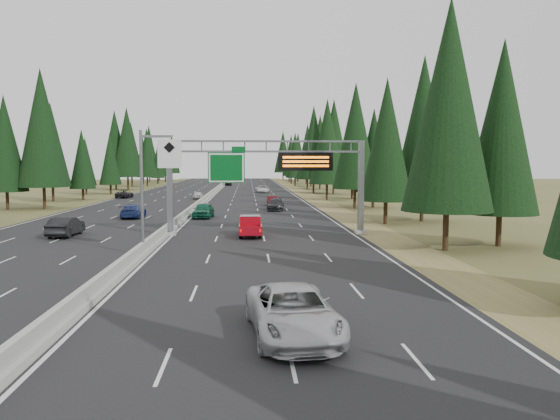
# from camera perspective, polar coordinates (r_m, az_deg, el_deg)

# --- Properties ---
(road) EXTENTS (32.00, 260.00, 0.08)m
(road) POSITION_cam_1_polar(r_m,az_deg,el_deg) (90.55, -7.66, 1.07)
(road) COLOR black
(road) RESTS_ON ground
(shoulder_right) EXTENTS (3.60, 260.00, 0.06)m
(shoulder_right) POSITION_cam_1_polar(r_m,az_deg,el_deg) (90.98, 3.59, 1.12)
(shoulder_right) COLOR olive
(shoulder_right) RESTS_ON ground
(shoulder_left) EXTENTS (3.60, 260.00, 0.06)m
(shoulder_left) POSITION_cam_1_polar(r_m,az_deg,el_deg) (93.58, -18.60, 0.98)
(shoulder_left) COLOR brown
(shoulder_left) RESTS_ON ground
(median_barrier) EXTENTS (0.70, 260.00, 0.85)m
(median_barrier) POSITION_cam_1_polar(r_m,az_deg,el_deg) (90.53, -7.67, 1.31)
(median_barrier) COLOR gray
(median_barrier) RESTS_ON road
(sign_gantry) EXTENTS (16.75, 0.98, 7.80)m
(sign_gantry) POSITION_cam_1_polar(r_m,az_deg,el_deg) (45.05, -0.62, 3.99)
(sign_gantry) COLOR slate
(sign_gantry) RESTS_ON road
(hov_sign_pole) EXTENTS (2.80, 0.50, 8.00)m
(hov_sign_pole) POSITION_cam_1_polar(r_m,az_deg,el_deg) (35.63, -13.35, 2.75)
(hov_sign_pole) COLOR slate
(hov_sign_pole) RESTS_ON road
(tree_row_right) EXTENTS (11.76, 237.89, 18.53)m
(tree_row_right) POSITION_cam_1_polar(r_m,az_deg,el_deg) (78.51, 7.76, 7.23)
(tree_row_right) COLOR black
(tree_row_right) RESTS_ON ground
(tree_row_left) EXTENTS (11.41, 237.82, 18.99)m
(tree_row_left) POSITION_cam_1_polar(r_m,az_deg,el_deg) (87.30, -22.97, 6.56)
(tree_row_left) COLOR black
(tree_row_left) RESTS_ON ground
(silver_minivan) EXTENTS (3.34, 6.28, 1.68)m
(silver_minivan) POSITION_cam_1_polar(r_m,az_deg,el_deg) (18.86, 1.39, -10.63)
(silver_minivan) COLOR #B8B7BD
(silver_minivan) RESTS_ON road
(red_pickup) EXTENTS (1.77, 4.96, 1.62)m
(red_pickup) POSITION_cam_1_polar(r_m,az_deg,el_deg) (44.69, -3.13, -1.55)
(red_pickup) COLOR black
(red_pickup) RESTS_ON road
(car_ahead_green) EXTENTS (2.32, 4.98, 1.65)m
(car_ahead_green) POSITION_cam_1_polar(r_m,az_deg,el_deg) (59.84, -8.01, -0.03)
(car_ahead_green) COLOR #13553A
(car_ahead_green) RESTS_ON road
(car_ahead_dkred) EXTENTS (1.53, 4.04, 1.32)m
(car_ahead_dkred) POSITION_cam_1_polar(r_m,az_deg,el_deg) (76.48, -0.80, 0.95)
(car_ahead_dkred) COLOR #510B11
(car_ahead_dkred) RESTS_ON road
(car_ahead_dkgrey) EXTENTS (2.50, 5.17, 1.45)m
(car_ahead_dkgrey) POSITION_cam_1_polar(r_m,az_deg,el_deg) (69.01, -0.48, 0.58)
(car_ahead_dkgrey) COLOR black
(car_ahead_dkgrey) RESTS_ON road
(car_ahead_white) EXTENTS (2.75, 5.25, 1.41)m
(car_ahead_white) POSITION_cam_1_polar(r_m,az_deg,el_deg) (110.83, -1.88, 2.18)
(car_ahead_white) COLOR silver
(car_ahead_white) RESTS_ON road
(car_ahead_far) EXTENTS (2.05, 4.76, 1.60)m
(car_ahead_far) POSITION_cam_1_polar(r_m,az_deg,el_deg) (148.11, -5.44, 2.88)
(car_ahead_far) COLOR black
(car_ahead_far) RESTS_ON road
(car_onc_near) EXTENTS (1.79, 4.85, 1.58)m
(car_onc_near) POSITION_cam_1_polar(r_m,az_deg,el_deg) (47.63, -21.48, -1.61)
(car_onc_near) COLOR black
(car_onc_near) RESTS_ON road
(car_onc_blue) EXTENTS (2.09, 5.14, 1.49)m
(car_onc_blue) POSITION_cam_1_polar(r_m,az_deg,el_deg) (61.34, -15.09, -0.11)
(car_onc_blue) COLOR navy
(car_onc_blue) RESTS_ON road
(car_onc_white) EXTENTS (1.62, 3.77, 1.27)m
(car_onc_white) POSITION_cam_1_polar(r_m,az_deg,el_deg) (92.20, -8.53, 1.55)
(car_onc_white) COLOR silver
(car_onc_white) RESTS_ON road
(car_onc_far) EXTENTS (2.44, 4.87, 1.32)m
(car_onc_far) POSITION_cam_1_polar(r_m,az_deg,el_deg) (97.80, -15.95, 1.62)
(car_onc_far) COLOR black
(car_onc_far) RESTS_ON road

